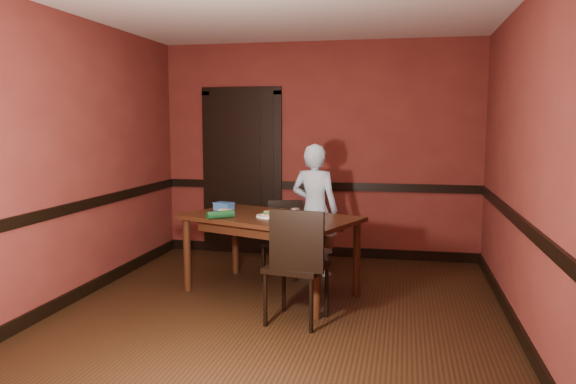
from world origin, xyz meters
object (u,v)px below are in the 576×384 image
at_px(dining_table, 270,255).
at_px(chair_near, 297,265).
at_px(person, 315,210).
at_px(food_tub, 224,206).
at_px(chair_far, 279,240).
at_px(sauce_jar, 295,213).
at_px(cheese_saucer, 225,213).
at_px(sandwich_plate, 269,215).

xyz_separation_m(dining_table, chair_near, (0.41, -0.74, 0.11)).
xyz_separation_m(person, food_tub, (-0.88, -0.55, 0.09)).
xyz_separation_m(chair_far, chair_near, (0.45, -1.31, 0.08)).
distance_m(dining_table, person, 0.92).
bearing_deg(chair_far, dining_table, -98.60).
bearing_deg(person, chair_far, 44.03).
bearing_deg(person, food_tub, 43.99).
distance_m(chair_near, person, 1.56).
xyz_separation_m(person, sauce_jar, (-0.05, -0.87, 0.10)).
height_order(chair_far, sauce_jar, sauce_jar).
bearing_deg(chair_near, dining_table, -51.16).
relative_size(chair_near, cheese_saucer, 6.20).
xyz_separation_m(chair_near, food_tub, (-0.97, 0.99, 0.33)).
bearing_deg(chair_far, person, 18.80).
relative_size(sandwich_plate, cheese_saucer, 1.52).
relative_size(chair_near, sandwich_plate, 4.08).
distance_m(dining_table, cheese_saucer, 0.62).
height_order(dining_table, food_tub, food_tub).
relative_size(chair_near, food_tub, 4.37).
bearing_deg(sauce_jar, chair_far, 115.51).
relative_size(dining_table, sauce_jar, 17.52).
bearing_deg(sandwich_plate, food_tub, 151.46).
bearing_deg(cheese_saucer, food_tub, 111.07).
relative_size(chair_far, chair_near, 0.84).
height_order(chair_near, sauce_jar, chair_near).
distance_m(sandwich_plate, sauce_jar, 0.27).
height_order(dining_table, chair_near, chair_near).
bearing_deg(cheese_saucer, sauce_jar, -5.36).
relative_size(cheese_saucer, food_tub, 0.71).
height_order(dining_table, cheese_saucer, cheese_saucer).
bearing_deg(chair_near, food_tub, -35.61).
bearing_deg(sandwich_plate, person, 69.29).
xyz_separation_m(dining_table, food_tub, (-0.56, 0.25, 0.43)).
relative_size(person, sauce_jar, 15.39).
xyz_separation_m(dining_table, cheese_saucer, (-0.46, -0.01, 0.41)).
relative_size(sandwich_plate, food_tub, 1.07).
distance_m(person, cheese_saucer, 1.12).
distance_m(dining_table, chair_near, 0.85).
height_order(person, sauce_jar, person).
xyz_separation_m(chair_far, sauce_jar, (0.31, -0.65, 0.41)).
height_order(chair_near, sandwich_plate, chair_near).
height_order(sandwich_plate, sauce_jar, sauce_jar).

